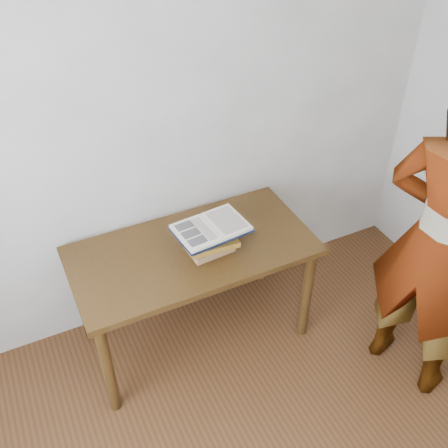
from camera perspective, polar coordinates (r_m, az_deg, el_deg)
room_shell at (r=1.23m, az=13.23°, el=-10.26°), size 3.54×3.54×2.62m
desk at (r=2.86m, az=-3.38°, el=-4.15°), size 1.30×0.65×0.70m
book_stack at (r=2.72m, az=-1.62°, el=-1.73°), size 0.27×0.22×0.15m
open_book at (r=2.65m, az=-1.41°, el=-0.45°), size 0.39×0.29×0.03m
reader at (r=2.70m, az=22.52°, el=-2.33°), size 0.61×0.75×1.79m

